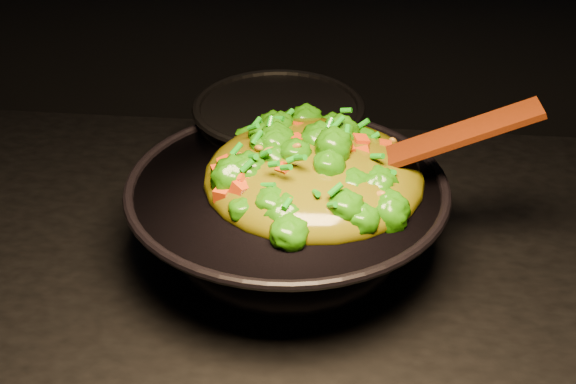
# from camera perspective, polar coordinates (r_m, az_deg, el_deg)

# --- Properties ---
(wok) EXTENTS (0.43, 0.43, 0.10)m
(wok) POSITION_cam_1_polar(r_m,az_deg,el_deg) (0.94, -0.06, -2.14)
(wok) COLOR black
(wok) RESTS_ON stovetop
(stir_fry) EXTENTS (0.34, 0.34, 0.09)m
(stir_fry) POSITION_cam_1_polar(r_m,az_deg,el_deg) (0.90, 1.89, 3.17)
(stir_fry) COLOR #226A07
(stir_fry) RESTS_ON wok
(spatula) EXTENTS (0.26, 0.06, 0.11)m
(spatula) POSITION_cam_1_polar(r_m,az_deg,el_deg) (0.91, 9.30, 3.11)
(spatula) COLOR #3A1506
(spatula) RESTS_ON wok
(back_pot) EXTENTS (0.27, 0.27, 0.12)m
(back_pot) POSITION_cam_1_polar(r_m,az_deg,el_deg) (1.07, -0.65, 3.39)
(back_pot) COLOR black
(back_pot) RESTS_ON stovetop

